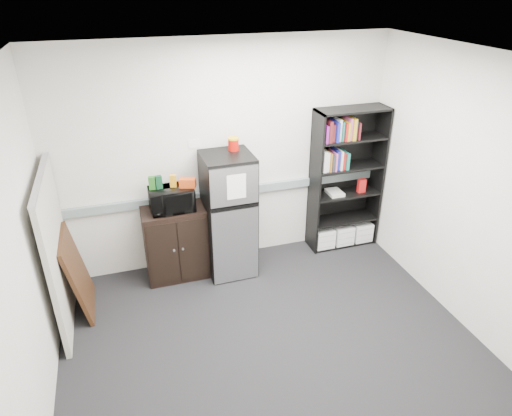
{
  "coord_description": "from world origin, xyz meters",
  "views": [
    {
      "loc": [
        -1.18,
        -3.16,
        3.26
      ],
      "look_at": [
        0.11,
        0.9,
        1.07
      ],
      "focal_mm": 32.0,
      "sensor_mm": 36.0,
      "label": 1
    }
  ],
  "objects_px": {
    "cabinet": "(176,243)",
    "bookshelf": "(346,181)",
    "microwave": "(172,199)",
    "refrigerator": "(229,215)",
    "cubicle_partition": "(57,251)"
  },
  "relations": [
    {
      "from": "cabinet",
      "to": "bookshelf",
      "type": "bearing_deg",
      "value": 1.66
    },
    {
      "from": "microwave",
      "to": "refrigerator",
      "type": "relative_size",
      "value": 0.32
    },
    {
      "from": "cubicle_partition",
      "to": "cabinet",
      "type": "xyz_separation_m",
      "value": [
        1.21,
        0.42,
        -0.37
      ]
    },
    {
      "from": "cabinet",
      "to": "refrigerator",
      "type": "relative_size",
      "value": 0.59
    },
    {
      "from": "bookshelf",
      "to": "microwave",
      "type": "relative_size",
      "value": 3.84
    },
    {
      "from": "bookshelf",
      "to": "microwave",
      "type": "bearing_deg",
      "value": -177.93
    },
    {
      "from": "microwave",
      "to": "refrigerator",
      "type": "bearing_deg",
      "value": -8.17
    },
    {
      "from": "cubicle_partition",
      "to": "microwave",
      "type": "height_order",
      "value": "cubicle_partition"
    },
    {
      "from": "bookshelf",
      "to": "refrigerator",
      "type": "distance_m",
      "value": 1.6
    },
    {
      "from": "cabinet",
      "to": "refrigerator",
      "type": "xyz_separation_m",
      "value": [
        0.64,
        -0.08,
        0.3
      ]
    },
    {
      "from": "microwave",
      "to": "cabinet",
      "type": "bearing_deg",
      "value": 87.58
    },
    {
      "from": "cubicle_partition",
      "to": "cabinet",
      "type": "relative_size",
      "value": 1.83
    },
    {
      "from": "bookshelf",
      "to": "cabinet",
      "type": "distance_m",
      "value": 2.27
    },
    {
      "from": "cabinet",
      "to": "microwave",
      "type": "height_order",
      "value": "microwave"
    },
    {
      "from": "cubicle_partition",
      "to": "microwave",
      "type": "distance_m",
      "value": 1.29
    }
  ]
}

